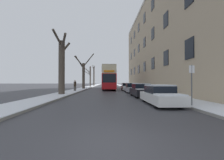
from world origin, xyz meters
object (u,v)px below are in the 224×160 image
Objects in this scene: parked_car_0 at (160,95)px; street_sign_post at (192,83)px; bare_tree_left_1 at (83,74)px; parked_car_3 at (126,87)px; parked_car_2 at (132,88)px; bare_tree_left_0 at (62,65)px; parked_car_1 at (141,90)px; double_decker_bus at (109,77)px; bare_tree_left_2 at (90,76)px; bare_tree_left_3 at (94,75)px; pedestrian_left_sidewalk at (75,85)px.

parked_car_0 is 2.16m from street_sign_post.
street_sign_post is (9.90, -23.16, -1.88)m from bare_tree_left_1.
parked_car_2 is at bearing -90.00° from parked_car_3.
bare_tree_left_1 reaches higher than bare_tree_left_0.
parked_car_1 is at bearing -90.00° from parked_car_3.
double_decker_bus is 22.23m from street_sign_post.
parked_car_2 is at bearing 90.00° from parked_car_1.
bare_tree_left_2 is 0.55× the size of double_decker_bus.
street_sign_post reaches higher than parked_car_2.
bare_tree_left_0 is 13.54m from street_sign_post.
bare_tree_left_3 is 0.74× the size of double_decker_bus.
double_decker_bus is 2.75× the size of parked_car_2.
bare_tree_left_0 is 41.97m from bare_tree_left_3.
double_decker_bus is at bearing 102.28° from parked_car_1.
pedestrian_left_sidewalk is (-8.54, -3.76, 0.36)m from parked_car_3.
parked_car_3 is (0.00, 17.15, 0.01)m from parked_car_0.
bare_tree_left_1 is at bearing 117.90° from parked_car_1.
bare_tree_left_2 is (0.05, 28.37, -0.07)m from bare_tree_left_0.
parked_car_2 is at bearing 96.05° from street_sign_post.
parked_car_0 is 5.56m from parked_car_1.
bare_tree_left_3 is 33.44m from parked_car_3.
parked_car_1 is at bearing -78.78° from bare_tree_left_3.
bare_tree_left_1 reaches higher than parked_car_1.
bare_tree_left_1 is 1.71× the size of parked_car_0.
bare_tree_left_2 reaches higher than parked_car_2.
bare_tree_left_3 is 3.38× the size of street_sign_post.
pedestrian_left_sidewalk is at bearing -156.23° from parked_car_3.
bare_tree_left_1 is at bearing 129.52° from parked_car_2.
double_decker_bus is at bearing 66.74° from bare_tree_left_0.
parked_car_2 is (0.00, 5.78, -0.00)m from parked_car_1.
bare_tree_left_2 is 1.47× the size of parked_car_1.
street_sign_post is (1.36, -12.80, 0.80)m from parked_car_2.
bare_tree_left_0 is 13.50m from parked_car_3.
bare_tree_left_2 is 20.64m from parked_car_3.
bare_tree_left_3 is at bearing -80.43° from pedestrian_left_sidewalk.
bare_tree_left_2 is 1.44× the size of parked_car_0.
bare_tree_left_0 is at bearing -131.67° from parked_car_3.
bare_tree_left_3 reaches higher than bare_tree_left_0.
bare_tree_left_2 is 2.53× the size of street_sign_post.
bare_tree_left_1 is at bearing 113.15° from street_sign_post.
pedestrian_left_sidewalk is (-8.54, 13.39, 0.37)m from parked_car_0.
bare_tree_left_2 is 36.81m from parked_car_0.
pedestrian_left_sidewalk is at bearing -127.84° from double_decker_bus.
parked_car_0 is at bearing -90.00° from parked_car_3.
parked_car_2 is at bearing 24.79° from bare_tree_left_0.
bare_tree_left_2 reaches higher than pedestrian_left_sidewalk.
bare_tree_left_0 reaches higher than street_sign_post.
parked_car_2 is (3.20, -8.92, -1.92)m from double_decker_bus.
pedestrian_left_sidewalk is (0.19, -22.27, -2.38)m from bare_tree_left_2.
parked_car_2 is 5.81m from parked_car_3.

